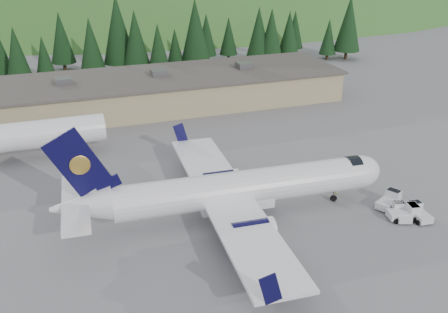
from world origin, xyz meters
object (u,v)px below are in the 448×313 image
baggage_tug_b (405,213)px  baggage_tug_c (418,212)px  airliner (235,190)px  terminal_building (130,93)px  baggage_tug_a (390,200)px  baggage_tug_d (401,212)px  ramp_worker (336,187)px

baggage_tug_b → baggage_tug_c: (1.30, -0.28, -0.04)m
airliner → terminal_building: (-4.02, 37.94, -0.37)m
baggage_tug_b → baggage_tug_c: baggage_tug_b is taller
baggage_tug_a → baggage_tug_b: (-0.07, -2.66, -0.02)m
baggage_tug_a → baggage_tug_b: baggage_tug_a is taller
baggage_tug_b → baggage_tug_d: size_ratio=1.09×
baggage_tug_b → ramp_worker: size_ratio=1.82×
baggage_tug_a → baggage_tug_c: 3.19m
baggage_tug_a → ramp_worker: bearing=104.3°
baggage_tug_d → ramp_worker: 7.50m
airliner → ramp_worker: 12.45m
airliner → terminal_building: bearing=99.3°
airliner → ramp_worker: airliner is taller
baggage_tug_b → ramp_worker: (-3.78, 6.98, 0.17)m
terminal_building → baggage_tug_c: bearing=-64.3°
airliner → terminal_building: airliner is taller
baggage_tug_a → baggage_tug_b: bearing=-118.9°
baggage_tug_b → ramp_worker: ramp_worker is taller
baggage_tug_b → ramp_worker: bearing=130.1°
airliner → baggage_tug_b: 17.34m
airliner → ramp_worker: size_ratio=19.25×
airliner → baggage_tug_d: (15.75, -5.86, -2.36)m
airliner → ramp_worker: (12.24, 0.75, -2.11)m
baggage_tug_b → baggage_tug_d: 0.46m
baggage_tug_d → baggage_tug_c: bearing=-93.1°
baggage_tug_a → terminal_building: size_ratio=0.05×
baggage_tug_a → baggage_tug_d: 2.33m
baggage_tug_a → baggage_tug_c: (1.23, -2.94, -0.06)m
baggage_tug_d → ramp_worker: bearing=47.0°
terminal_building → ramp_worker: (16.26, -37.19, -1.74)m
baggage_tug_a → ramp_worker: ramp_worker is taller
baggage_tug_b → terminal_building: size_ratio=0.04×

